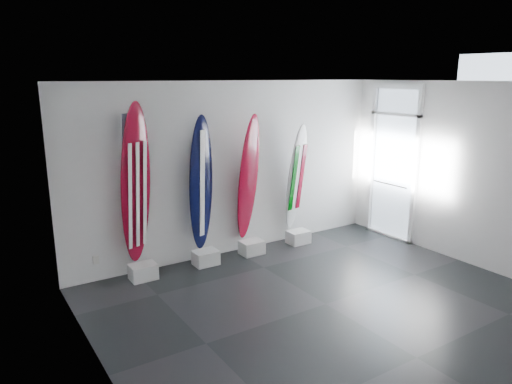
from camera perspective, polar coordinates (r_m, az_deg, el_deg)
floor at (r=6.85m, az=8.33°, el=-13.11°), size 6.00×6.00×0.00m
ceiling at (r=6.12m, az=9.31°, el=12.86°), size 6.00×6.00×0.00m
wall_back at (r=8.30m, az=-2.70°, el=2.77°), size 6.00×0.00×6.00m
wall_left at (r=4.94m, az=-18.44°, el=-5.59°), size 0.00×5.00×5.00m
wall_right at (r=8.57m, az=24.02°, el=1.94°), size 0.00×5.00×5.00m
display_block_usa at (r=7.69m, az=-13.33°, el=-9.26°), size 0.40×0.30×0.24m
surfboard_usa at (r=7.37m, az=-14.18°, el=0.85°), size 0.63×0.47×2.50m
display_block_navy at (r=8.08m, az=-6.03°, el=-7.82°), size 0.40×0.30×0.24m
surfboard_navy at (r=7.80m, az=-6.59°, el=0.96°), size 0.54×0.32×2.25m
display_block_swiss at (r=8.49m, az=-0.51°, el=-6.63°), size 0.40×0.30×0.24m
surfboard_swiss at (r=8.23m, az=-0.90°, el=1.66°), size 0.60×0.50×2.24m
display_block_italy at (r=9.06m, az=5.07°, el=-5.37°), size 0.40×0.30×0.24m
surfboard_italy at (r=8.84m, az=4.83°, el=1.71°), size 0.53×0.45×2.02m
wall_outlet at (r=7.72m, az=-18.59°, el=-7.70°), size 0.09×0.02×0.13m
glass_door at (r=9.47m, az=16.08°, el=3.15°), size 0.12×1.16×2.85m
balcony at (r=10.69m, az=20.47°, el=-1.11°), size 2.80×2.20×1.20m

